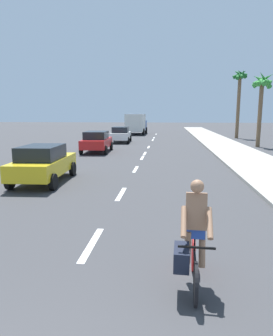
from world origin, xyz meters
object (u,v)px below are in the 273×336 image
object	(u,v)px
palm_tree_far	(262,88)
palm_tree_distant	(240,85)
delivery_truck	(136,124)
cyclist	(192,239)
parked_car_white	(121,134)
parked_car_red	(97,141)
parked_car_yellow	(43,163)

from	to	relation	value
palm_tree_far	palm_tree_distant	distance (m)	9.77
delivery_truck	cyclist	bearing A→B (deg)	-81.44
parked_car_white	palm_tree_far	size ratio (longest dim) A/B	0.65
parked_car_red	palm_tree_far	size ratio (longest dim) A/B	0.67
parked_car_white	delivery_truck	bearing A→B (deg)	86.20
parked_car_yellow	delivery_truck	world-z (taller)	delivery_truck
cyclist	palm_tree_far	size ratio (longest dim) A/B	0.28
delivery_truck	palm_tree_far	xyz separation A→B (m)	(12.25, -15.27, 3.49)
parked_car_yellow	parked_car_white	distance (m)	18.07
cyclist	parked_car_red	xyz separation A→B (m)	(-5.73, 17.44, 0.01)
parked_car_white	palm_tree_far	bearing A→B (deg)	-15.64
delivery_truck	palm_tree_distant	size ratio (longest dim) A/B	0.77
parked_car_yellow	palm_tree_distant	bearing A→B (deg)	59.46
cyclist	palm_tree_distant	bearing A→B (deg)	-100.69
delivery_truck	palm_tree_distant	world-z (taller)	palm_tree_distant
delivery_truck	palm_tree_far	size ratio (longest dim) A/B	0.98
parked_car_yellow	parked_car_white	world-z (taller)	same
palm_tree_far	palm_tree_distant	size ratio (longest dim) A/B	0.79
cyclist	delivery_truck	world-z (taller)	delivery_truck
cyclist	parked_car_red	bearing A→B (deg)	-69.03
palm_tree_distant	palm_tree_far	bearing A→B (deg)	-91.82
parked_car_red	delivery_truck	size ratio (longest dim) A/B	0.68
cyclist	parked_car_red	world-z (taller)	cyclist
palm_tree_distant	parked_car_yellow	bearing A→B (deg)	-118.15
parked_car_red	palm_tree_far	distance (m)	14.63
parked_car_yellow	delivery_truck	bearing A→B (deg)	86.21
delivery_truck	palm_tree_far	bearing A→B (deg)	-50.05
palm_tree_far	parked_car_white	bearing A→B (deg)	166.93
delivery_truck	palm_tree_distant	distance (m)	14.49
palm_tree_distant	cyclist	bearing A→B (deg)	-103.47
delivery_truck	palm_tree_far	world-z (taller)	palm_tree_far
cyclist	palm_tree_distant	xyz separation A→B (m)	(7.70, 32.12, 5.29)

